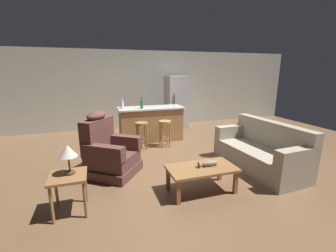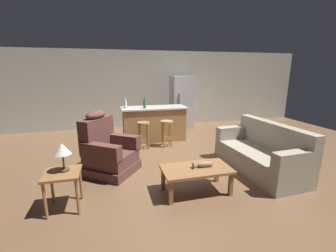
% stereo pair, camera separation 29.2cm
% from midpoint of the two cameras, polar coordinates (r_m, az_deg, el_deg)
% --- Properties ---
extents(ground_plane, '(12.00, 12.00, 0.00)m').
position_cam_midpoint_polar(ground_plane, '(5.23, -2.28, -7.80)').
color(ground_plane, brown).
extents(back_wall, '(12.00, 0.05, 2.60)m').
position_cam_midpoint_polar(back_wall, '(7.94, -8.65, 9.16)').
color(back_wall, '#B2B2A3').
rests_on(back_wall, ground_plane).
extents(coffee_table, '(1.10, 0.60, 0.42)m').
position_cam_midpoint_polar(coffee_table, '(3.71, 6.25, -11.15)').
color(coffee_table, olive).
rests_on(coffee_table, ground_plane).
extents(fish_figurine, '(0.34, 0.10, 0.10)m').
position_cam_midpoint_polar(fish_figurine, '(3.71, 7.89, -9.50)').
color(fish_figurine, '#4C3823').
rests_on(fish_figurine, coffee_table).
extents(couch, '(0.94, 1.94, 0.94)m').
position_cam_midpoint_polar(couch, '(4.86, 20.94, -6.16)').
color(couch, '#9E937F').
rests_on(couch, ground_plane).
extents(recliner_near_lamp, '(1.17, 1.17, 1.20)m').
position_cam_midpoint_polar(recliner_near_lamp, '(4.45, -16.61, -6.49)').
color(recliner_near_lamp, brown).
rests_on(recliner_near_lamp, ground_plane).
extents(end_table, '(0.48, 0.48, 0.56)m').
position_cam_midpoint_polar(end_table, '(3.47, -26.23, -12.63)').
color(end_table, olive).
rests_on(end_table, ground_plane).
extents(table_lamp, '(0.24, 0.24, 0.41)m').
position_cam_midpoint_polar(table_lamp, '(3.35, -26.42, -6.04)').
color(table_lamp, '#4C3823').
rests_on(table_lamp, end_table).
extents(kitchen_island, '(1.80, 0.70, 0.95)m').
position_cam_midpoint_polar(kitchen_island, '(6.34, -5.67, 0.56)').
color(kitchen_island, '#9E7042').
rests_on(kitchen_island, ground_plane).
extents(bar_stool_left, '(0.32, 0.32, 0.68)m').
position_cam_midpoint_polar(bar_stool_left, '(5.67, -8.17, -1.18)').
color(bar_stool_left, olive).
rests_on(bar_stool_left, ground_plane).
extents(bar_stool_right, '(0.32, 0.32, 0.68)m').
position_cam_midpoint_polar(bar_stool_right, '(5.79, -2.26, -0.71)').
color(bar_stool_right, '#A87A47').
rests_on(bar_stool_right, ground_plane).
extents(refrigerator, '(0.70, 0.69, 1.76)m').
position_cam_midpoint_polar(refrigerator, '(7.72, 1.04, 6.05)').
color(refrigerator, '#B7B7BC').
rests_on(refrigerator, ground_plane).
extents(bottle_tall_green, '(0.08, 0.08, 0.29)m').
position_cam_midpoint_polar(bottle_tall_green, '(6.11, -12.92, 5.34)').
color(bottle_tall_green, silver).
rests_on(bottle_tall_green, kitchen_island).
extents(bottle_short_amber, '(0.08, 0.08, 0.29)m').
position_cam_midpoint_polar(bottle_short_amber, '(6.03, -8.07, 5.46)').
color(bottle_short_amber, '#2D6B38').
rests_on(bottle_short_amber, kitchen_island).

